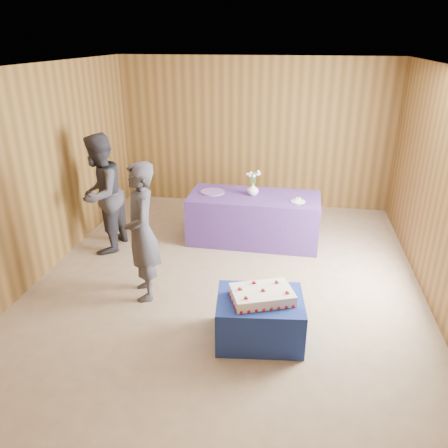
% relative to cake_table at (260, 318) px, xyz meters
% --- Properties ---
extents(ground, '(6.00, 6.00, 0.00)m').
position_rel_cake_table_xyz_m(ground, '(-0.53, 1.13, -0.25)').
color(ground, gray).
rests_on(ground, ground).
extents(room_shell, '(5.04, 6.04, 2.72)m').
position_rel_cake_table_xyz_m(room_shell, '(-0.53, 1.13, 1.55)').
color(room_shell, brown).
rests_on(room_shell, ground).
extents(cake_table, '(0.97, 0.80, 0.50)m').
position_rel_cake_table_xyz_m(cake_table, '(0.00, 0.00, 0.00)').
color(cake_table, '#1B2997').
rests_on(cake_table, ground).
extents(serving_table, '(2.01, 0.93, 0.75)m').
position_rel_cake_table_xyz_m(serving_table, '(-0.33, 2.45, 0.12)').
color(serving_table, '#58328B').
rests_on(serving_table, ground).
extents(sheet_cake, '(0.76, 0.64, 0.15)m').
position_rel_cake_table_xyz_m(sheet_cake, '(0.02, -0.01, 0.31)').
color(sheet_cake, white).
rests_on(sheet_cake, cake_table).
extents(vase, '(0.20, 0.20, 0.18)m').
position_rel_cake_table_xyz_m(vase, '(-0.36, 2.48, 0.59)').
color(vase, silver).
rests_on(vase, serving_table).
extents(flower_spray, '(0.22, 0.23, 0.17)m').
position_rel_cake_table_xyz_m(flower_spray, '(-0.36, 2.48, 0.83)').
color(flower_spray, '#2D6C2B').
rests_on(flower_spray, vase).
extents(platter, '(0.47, 0.47, 0.02)m').
position_rel_cake_table_xyz_m(platter, '(-0.99, 2.48, 0.51)').
color(platter, '#7C53A7').
rests_on(platter, serving_table).
extents(plate, '(0.28, 0.28, 0.01)m').
position_rel_cake_table_xyz_m(plate, '(0.34, 2.29, 0.51)').
color(plate, silver).
rests_on(plate, serving_table).
extents(cake_slice, '(0.07, 0.07, 0.07)m').
position_rel_cake_table_xyz_m(cake_slice, '(0.34, 2.29, 0.54)').
color(cake_slice, white).
rests_on(cake_slice, plate).
extents(knife, '(0.25, 0.12, 0.00)m').
position_rel_cake_table_xyz_m(knife, '(0.41, 2.15, 0.50)').
color(knife, silver).
rests_on(knife, serving_table).
extents(guest_left, '(0.63, 0.74, 1.72)m').
position_rel_cake_table_xyz_m(guest_left, '(-1.49, 0.63, 0.61)').
color(guest_left, '#36353F').
rests_on(guest_left, ground).
extents(guest_right, '(0.68, 0.87, 1.77)m').
position_rel_cake_table_xyz_m(guest_right, '(-2.50, 1.76, 0.63)').
color(guest_right, '#302F38').
rests_on(guest_right, ground).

